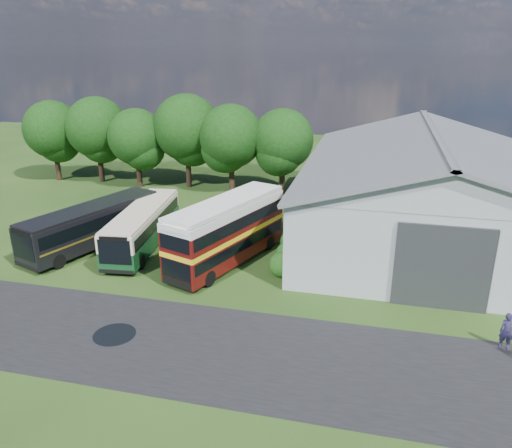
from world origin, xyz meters
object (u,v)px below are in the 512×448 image
(storage_shed, at_px, (428,183))
(bus_dark_single, at_px, (93,225))
(bus_maroon_double, at_px, (227,232))
(visitor_a, at_px, (507,331))
(bus_green_single, at_px, (143,227))

(storage_shed, height_order, bus_dark_single, storage_shed)
(bus_maroon_double, height_order, visitor_a, bus_maroon_double)
(bus_green_single, distance_m, visitor_a, 24.47)
(bus_maroon_double, xyz_separation_m, bus_dark_single, (-10.48, 0.50, -0.57))
(storage_shed, distance_m, bus_maroon_double, 16.20)
(bus_maroon_double, relative_size, bus_dark_single, 0.93)
(bus_dark_single, xyz_separation_m, visitor_a, (26.79, -7.12, -0.71))
(bus_green_single, xyz_separation_m, bus_maroon_double, (6.84, -1.28, 0.65))
(bus_green_single, bearing_deg, bus_dark_single, -174.53)
(storage_shed, bearing_deg, visitor_a, -79.51)
(bus_green_single, height_order, visitor_a, bus_green_single)
(visitor_a, bearing_deg, bus_maroon_double, 162.06)
(bus_dark_single, bearing_deg, bus_maroon_double, 16.43)
(storage_shed, height_order, bus_green_single, storage_shed)
(storage_shed, xyz_separation_m, bus_green_single, (-20.28, -7.56, -2.59))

